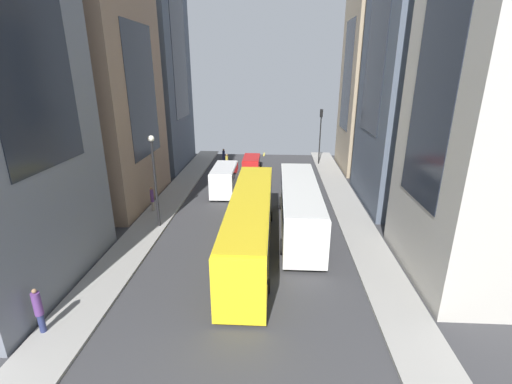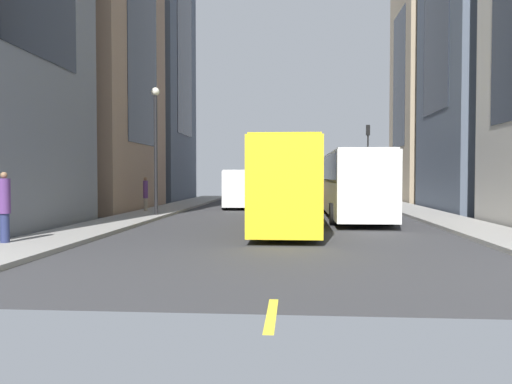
% 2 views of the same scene
% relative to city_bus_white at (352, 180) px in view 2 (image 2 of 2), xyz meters
% --- Properties ---
extents(ground_plane, '(41.93, 41.93, 0.00)m').
position_rel_city_bus_white_xyz_m(ground_plane, '(3.35, -2.41, -2.01)').
color(ground_plane, '#333335').
extents(sidewalk_west, '(2.57, 44.00, 0.15)m').
position_rel_city_bus_white_xyz_m(sidewalk_west, '(-4.33, -2.41, -1.93)').
color(sidewalk_west, gray).
rests_on(sidewalk_west, ground).
extents(sidewalk_east, '(2.57, 44.00, 0.15)m').
position_rel_city_bus_white_xyz_m(sidewalk_east, '(11.03, -2.41, -1.93)').
color(sidewalk_east, gray).
rests_on(sidewalk_east, ground).
extents(lane_stripe_0, '(0.16, 2.00, 0.01)m').
position_rel_city_bus_white_xyz_m(lane_stripe_0, '(3.35, -23.41, -2.00)').
color(lane_stripe_0, yellow).
rests_on(lane_stripe_0, ground).
extents(lane_stripe_1, '(0.16, 2.00, 0.01)m').
position_rel_city_bus_white_xyz_m(lane_stripe_1, '(3.35, -12.91, -2.00)').
color(lane_stripe_1, yellow).
rests_on(lane_stripe_1, ground).
extents(lane_stripe_2, '(0.16, 2.00, 0.01)m').
position_rel_city_bus_white_xyz_m(lane_stripe_2, '(3.35, -2.41, -2.00)').
color(lane_stripe_2, yellow).
rests_on(lane_stripe_2, ground).
extents(lane_stripe_3, '(0.16, 2.00, 0.01)m').
position_rel_city_bus_white_xyz_m(lane_stripe_3, '(3.35, 8.09, -2.00)').
color(lane_stripe_3, yellow).
rests_on(lane_stripe_3, ground).
extents(lane_stripe_4, '(0.16, 2.00, 0.01)m').
position_rel_city_bus_white_xyz_m(lane_stripe_4, '(3.35, 18.59, -2.00)').
color(lane_stripe_4, yellow).
rests_on(lane_stripe_4, ground).
extents(building_west_0, '(7.94, 8.47, 20.53)m').
position_rel_city_bus_white_xyz_m(building_west_0, '(-9.75, -17.08, 8.26)').
color(building_west_0, tan).
rests_on(building_west_0, ground).
extents(building_east_0, '(8.91, 10.22, 25.50)m').
position_rel_city_bus_white_xyz_m(building_east_0, '(16.93, -17.20, 10.74)').
color(building_east_0, '#4C5666').
rests_on(building_east_0, ground).
extents(building_east_1, '(7.32, 11.04, 18.61)m').
position_rel_city_bus_white_xyz_m(building_east_1, '(16.14, -4.97, 7.30)').
color(building_east_1, '#937760').
rests_on(building_east_1, ground).
extents(city_bus_white, '(2.80, 12.35, 3.35)m').
position_rel_city_bus_white_xyz_m(city_bus_white, '(0.00, 0.00, 0.00)').
color(city_bus_white, silver).
rests_on(city_bus_white, ground).
extents(streetcar_yellow, '(2.70, 14.87, 3.59)m').
position_rel_city_bus_white_xyz_m(streetcar_yellow, '(3.31, 3.39, 0.12)').
color(streetcar_yellow, yellow).
rests_on(streetcar_yellow, ground).
extents(delivery_van_white, '(2.25, 5.00, 2.58)m').
position_rel_city_bus_white_xyz_m(delivery_van_white, '(6.49, -7.36, -0.50)').
color(delivery_van_white, white).
rests_on(delivery_van_white, ground).
extents(car_red_0, '(2.03, 4.06, 1.51)m').
position_rel_city_bus_white_xyz_m(car_red_0, '(4.55, -15.69, -1.12)').
color(car_red_0, red).
rests_on(car_red_0, ground).
extents(pedestrian_waiting_curb, '(0.29, 0.29, 2.31)m').
position_rel_city_bus_white_xyz_m(pedestrian_waiting_curb, '(7.09, -13.59, -0.76)').
color(pedestrian_waiting_curb, '#336B38').
rests_on(pedestrian_waiting_curb, ground).
extents(pedestrian_walking_far, '(0.29, 0.29, 1.99)m').
position_rel_city_bus_white_xyz_m(pedestrian_walking_far, '(11.67, -2.50, -0.79)').
color(pedestrian_walking_far, gray).
rests_on(pedestrian_walking_far, ground).
extents(pedestrian_crossing_near, '(0.30, 0.30, 2.19)m').
position_rel_city_bus_white_xyz_m(pedestrian_crossing_near, '(7.89, -16.70, -0.83)').
color(pedestrian_crossing_near, navy).
rests_on(pedestrian_crossing_near, ground).
extents(pedestrian_crossing_mid, '(0.36, 0.36, 2.18)m').
position_rel_city_bus_white_xyz_m(pedestrian_crossing_mid, '(11.88, 11.63, -0.70)').
color(pedestrian_crossing_mid, navy).
rests_on(pedestrian_crossing_mid, ground).
extents(traffic_light_near_corner, '(0.32, 0.44, 6.47)m').
position_rel_city_bus_white_xyz_m(traffic_light_near_corner, '(-3.44, -18.37, 2.60)').
color(traffic_light_near_corner, black).
rests_on(traffic_light_near_corner, ground).
extents(streetlamp_near, '(0.44, 0.44, 6.67)m').
position_rel_city_bus_white_xyz_m(streetlamp_near, '(10.24, 0.40, 2.26)').
color(streetlamp_near, black).
rests_on(streetlamp_near, ground).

